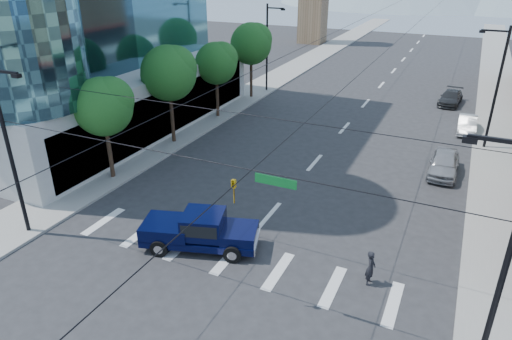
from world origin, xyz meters
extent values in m
plane|color=#28282B|center=(0.00, 0.00, 0.00)|extent=(160.00, 160.00, 0.00)
cube|color=gray|center=(-12.00, 40.00, 0.07)|extent=(4.00, 120.00, 0.15)
cube|color=gray|center=(12.00, 40.00, 0.07)|extent=(4.00, 120.00, 0.15)
cube|color=#B7B7B2|center=(-26.50, 14.00, 2.50)|extent=(29.00, 26.00, 5.00)
cylinder|color=black|center=(-11.20, 6.00, 2.27)|extent=(0.28, 0.28, 4.55)
sphere|color=#1B511B|center=(-11.20, 6.00, 4.88)|extent=(3.64, 3.64, 3.64)
sphere|color=#1B511B|center=(-10.80, 6.30, 5.28)|extent=(2.86, 2.86, 2.86)
cylinder|color=black|center=(-11.20, 13.00, 2.55)|extent=(0.28, 0.28, 5.11)
sphere|color=#1B511B|center=(-11.20, 13.00, 5.47)|extent=(4.09, 4.09, 4.09)
sphere|color=#1B511B|center=(-10.80, 13.30, 5.88)|extent=(3.21, 3.21, 3.21)
cylinder|color=black|center=(-11.20, 20.00, 2.27)|extent=(0.28, 0.28, 4.55)
sphere|color=#1B511B|center=(-11.20, 20.00, 4.88)|extent=(3.64, 3.64, 3.64)
sphere|color=#1B511B|center=(-10.80, 20.30, 5.28)|extent=(2.86, 2.86, 2.86)
cylinder|color=black|center=(-11.20, 27.00, 2.55)|extent=(0.28, 0.28, 5.11)
sphere|color=#1B511B|center=(-11.20, 27.00, 5.47)|extent=(4.09, 4.09, 4.09)
sphere|color=#1B511B|center=(-10.80, 27.30, 5.88)|extent=(3.21, 3.21, 3.21)
cylinder|color=black|center=(-10.80, -1.00, 4.50)|extent=(0.20, 0.20, 9.00)
cylinder|color=black|center=(10.80, -1.00, 4.50)|extent=(0.20, 0.20, 9.00)
cylinder|color=black|center=(0.00, -1.00, 6.20)|extent=(21.60, 0.04, 0.04)
imported|color=gold|center=(1.50, -1.00, 5.15)|extent=(0.16, 0.20, 1.00)
cube|color=#0C6626|center=(3.20, -1.00, 5.95)|extent=(1.60, 0.06, 0.35)
cylinder|color=black|center=(-10.80, 30.00, 4.50)|extent=(0.20, 0.20, 9.00)
cube|color=black|center=(-9.90, 30.00, 8.60)|extent=(1.80, 0.12, 0.12)
cube|color=black|center=(-9.10, 30.00, 8.50)|extent=(0.40, 0.25, 0.18)
cylinder|color=black|center=(10.80, 22.00, 4.50)|extent=(0.20, 0.20, 9.00)
cube|color=black|center=(9.90, 22.00, 8.60)|extent=(1.80, 0.12, 0.12)
cube|color=black|center=(9.10, 22.00, 8.50)|extent=(0.40, 0.25, 0.18)
cube|color=black|center=(-1.86, 1.66, 0.57)|extent=(6.01, 3.64, 0.36)
cube|color=black|center=(0.05, 2.25, 0.98)|extent=(2.15, 2.35, 0.57)
cube|color=black|center=(-1.67, 1.72, 1.39)|extent=(2.43, 2.39, 1.13)
cube|color=black|center=(-1.67, 1.72, 1.49)|extent=(2.24, 2.36, 0.62)
cube|color=black|center=(-3.43, 1.17, 1.03)|extent=(2.87, 2.66, 0.67)
cube|color=silver|center=(0.83, 2.49, 0.57)|extent=(0.70, 1.90, 0.36)
cube|color=silver|center=(-4.56, 0.82, 0.57)|extent=(0.70, 1.90, 0.31)
cylinder|color=black|center=(0.14, 1.26, 0.43)|extent=(0.92, 0.55, 0.86)
cylinder|color=black|center=(-0.44, 3.12, 0.43)|extent=(0.92, 0.55, 0.86)
cylinder|color=black|center=(-3.29, 0.19, 0.43)|extent=(0.92, 0.55, 0.86)
cylinder|color=black|center=(-3.87, 2.05, 0.43)|extent=(0.92, 0.55, 0.86)
imported|color=black|center=(6.37, 2.44, 0.83)|extent=(0.41, 0.62, 1.66)
imported|color=#9A9A9E|center=(8.34, 15.87, 0.77)|extent=(1.84, 4.55, 1.55)
imported|color=silver|center=(9.40, 25.33, 0.67)|extent=(1.50, 4.07, 1.33)
imported|color=#292A2B|center=(7.60, 33.25, 0.66)|extent=(2.27, 4.73, 1.33)
camera|label=1|loc=(8.71, -14.44, 13.15)|focal=32.00mm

